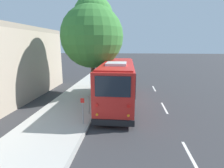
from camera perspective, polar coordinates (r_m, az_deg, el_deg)
ground_plane at (r=15.16m, az=4.23°, el=-5.47°), size 160.00×160.00×0.00m
sidewalk_slab at (r=15.76m, az=-10.75°, el=-4.66°), size 80.00×3.97×0.15m
curb_strip at (r=15.31m, az=-3.34°, el=-4.97°), size 80.00×0.14×0.15m
shuttle_bus at (r=13.98m, az=1.86°, el=1.04°), size 9.44×2.76×3.53m
parked_sedan_blue at (r=25.76m, az=3.27°, el=3.57°), size 4.40×1.91×1.31m
parked_sedan_silver at (r=32.25m, az=3.82°, el=5.45°), size 4.57×1.75×1.31m
street_tree at (r=16.32m, az=-6.46°, el=16.44°), size 5.55×5.55×8.88m
sign_post_near at (r=10.43m, az=-9.52°, el=-8.63°), size 0.06×0.22×1.59m
sign_post_far at (r=11.88m, az=-7.56°, el=-6.78°), size 0.06×0.06×1.27m
lane_stripe_behind at (r=8.86m, az=24.34°, el=-20.88°), size 2.40×0.14×0.01m
lane_stripe_mid at (r=14.07m, az=16.74°, el=-7.46°), size 2.40×0.14×0.01m
lane_stripe_ahead at (r=19.74m, az=13.56°, el=-1.44°), size 2.40×0.14×0.01m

